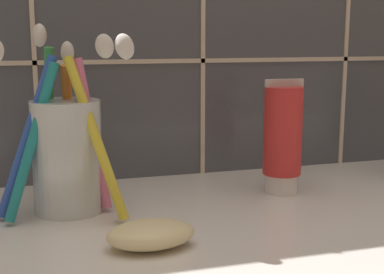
% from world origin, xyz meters
% --- Properties ---
extents(sink_counter, '(0.76, 0.36, 0.02)m').
position_xyz_m(sink_counter, '(0.00, 0.00, 0.01)').
color(sink_counter, silver).
rests_on(sink_counter, ground).
extents(tile_wall_backsplash, '(0.86, 0.02, 0.41)m').
position_xyz_m(tile_wall_backsplash, '(0.00, 0.18, 0.20)').
color(tile_wall_backsplash, '#4C515B').
rests_on(tile_wall_backsplash, ground).
extents(toothbrush_cup, '(0.14, 0.12, 0.18)m').
position_xyz_m(toothbrush_cup, '(-0.15, 0.07, 0.08)').
color(toothbrush_cup, silver).
rests_on(toothbrush_cup, sink_counter).
extents(toothpaste_tube, '(0.04, 0.04, 0.12)m').
position_xyz_m(toothpaste_tube, '(0.08, 0.08, 0.08)').
color(toothpaste_tube, white).
rests_on(toothpaste_tube, sink_counter).
extents(soap_bar, '(0.07, 0.04, 0.02)m').
position_xyz_m(soap_bar, '(-0.09, -0.04, 0.03)').
color(soap_bar, beige).
rests_on(soap_bar, sink_counter).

